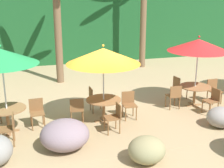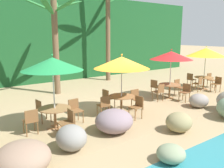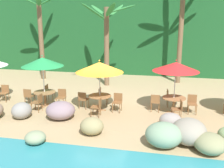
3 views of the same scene
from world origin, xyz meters
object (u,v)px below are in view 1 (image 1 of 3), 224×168
Objects in this scene: chair_green_seaward at (37,111)px; chair_orange_seaward at (129,103)px; chair_green_right at (9,127)px; umbrella_orange at (103,56)px; dining_table_orange at (104,103)px; chair_orange_inland at (94,98)px; chair_green_inland at (2,106)px; chair_red_inland at (179,86)px; chair_red_left at (174,95)px; chair_red_right at (213,99)px; umbrella_red at (199,45)px; dining_table_red at (195,89)px; chair_red_seaward at (213,89)px; chair_orange_left at (77,109)px; dining_table_green at (7,112)px; umbrella_green at (1,57)px; palm_tree_second at (57,3)px; chair_orange_right at (115,116)px.

chair_orange_seaward is (2.90, -0.14, 0.00)m from chair_green_seaward.
umbrella_orange reaches higher than chair_green_right.
dining_table_orange is at bearing 26.57° from umbrella_orange.
chair_green_inland is at bearing 179.33° from chair_orange_inland.
dining_table_orange is 1.26× the size of chair_red_inland.
chair_red_left is 1.00× the size of chair_red_right.
umbrella_orange is 0.98× the size of umbrella_red.
chair_red_inland is 1.13m from chair_red_left.
dining_table_red is 1.26× the size of chair_red_inland.
chair_red_inland is (-1.04, 0.72, 0.00)m from chair_red_seaward.
chair_orange_seaward is at bearing -153.55° from chair_red_inland.
umbrella_red is 1.90m from chair_red_seaward.
chair_red_right is at bearing -76.62° from umbrella_red.
chair_red_left is at bearing -174.28° from umbrella_red.
dining_table_orange is 0.86m from chair_orange_left.
umbrella_red is (6.54, -0.46, 1.70)m from chair_green_inland.
dining_table_red is (6.36, 0.37, 0.00)m from dining_table_green.
chair_red_left is 1.29m from chair_red_right.
chair_green_right is 0.35× the size of umbrella_orange.
umbrella_green is 2.36× the size of dining_table_green.
chair_orange_left is 4.55m from chair_red_right.
palm_tree_second is (-4.41, 5.19, 2.98)m from chair_red_right.
chair_red_left is at bearing 5.28° from chair_orange_left.
umbrella_green is 3.59m from chair_orange_right.
chair_orange_right is 3.58m from chair_red_right.
umbrella_green reaches higher than chair_orange_seaward.
chair_red_right is at bearing -4.00° from dining_table_green.
chair_orange_inland is at bearing 16.12° from umbrella_green.
umbrella_green is 2.36× the size of dining_table_orange.
chair_green_seaward is 1.00× the size of chair_orange_right.
umbrella_orange is (2.89, -0.04, -0.14)m from umbrella_green.
chair_orange_seaward is (3.75, -0.00, -0.10)m from dining_table_green.
umbrella_red is 1.90m from chair_red_inland.
chair_green_right and chair_orange_seaward have the same top height.
dining_table_orange is 1.00× the size of dining_table_red.
chair_red_right is at bearing -6.44° from umbrella_orange.
dining_table_green is at bearing -114.48° from palm_tree_second.
umbrella_red is at bearing 20.65° from chair_orange_right.
chair_red_seaward is at bearing -34.71° from chair_red_inland.
chair_green_seaward is at bearing -168.66° from chair_red_inland.
umbrella_orange is 4.03m from chair_red_right.
umbrella_red reaches higher than chair_red_right.
chair_orange_right is at bearing -81.37° from palm_tree_second.
umbrella_green is 1.05× the size of umbrella_orange.
umbrella_red is (3.59, -0.43, 1.70)m from chair_orange_inland.
chair_orange_inland is at bearing 31.49° from chair_green_right.
chair_orange_left is 4.35m from dining_table_red.
chair_green_inland is at bearing -176.67° from chair_red_inland.
chair_orange_seaward is (3.92, -0.84, 0.00)m from chair_green_inland.
chair_green_right is at bearing -176.53° from chair_red_right.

